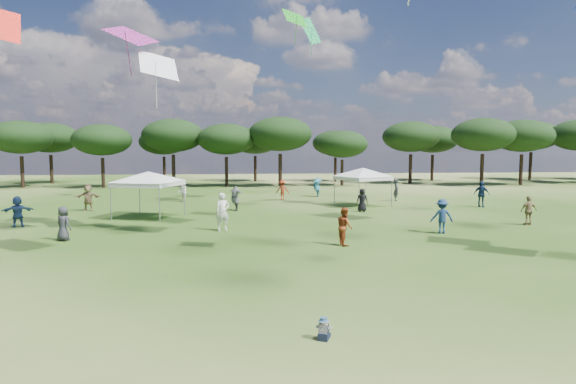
# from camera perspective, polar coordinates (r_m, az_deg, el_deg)

# --- Properties ---
(ground) EXTENTS (140.00, 140.00, 0.00)m
(ground) POSITION_cam_1_polar(r_m,az_deg,el_deg) (9.18, 2.95, -21.71)
(ground) COLOR #335319
(ground) RESTS_ON ground
(tree_line) EXTENTS (108.78, 17.63, 7.77)m
(tree_line) POSITION_cam_1_polar(r_m,az_deg,el_deg) (55.63, -2.12, 6.51)
(tree_line) COLOR black
(tree_line) RESTS_ON ground
(tent_left) EXTENTS (6.25, 6.25, 3.07)m
(tent_left) POSITION_cam_1_polar(r_m,az_deg,el_deg) (29.86, -16.24, 2.10)
(tent_left) COLOR gray
(tent_left) RESTS_ON ground
(tent_right) EXTENTS (5.71, 5.71, 3.06)m
(tent_right) POSITION_cam_1_polar(r_m,az_deg,el_deg) (34.84, 8.86, 2.64)
(tent_right) COLOR gray
(tent_right) RESTS_ON ground
(toddler) EXTENTS (0.38, 0.41, 0.50)m
(toddler) POSITION_cam_1_polar(r_m,az_deg,el_deg) (10.90, 4.26, -15.96)
(toddler) COLOR black
(toddler) RESTS_ON ground
(festival_crowd) EXTENTS (30.07, 22.16, 1.92)m
(festival_crowd) POSITION_cam_1_polar(r_m,az_deg,el_deg) (31.57, -2.32, -0.81)
(festival_crowd) COLOR #2C2D31
(festival_crowd) RESTS_ON ground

